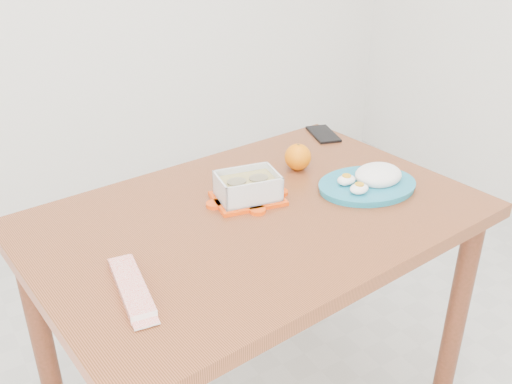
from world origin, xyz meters
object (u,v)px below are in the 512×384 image
dining_table (256,246)px  food_container (248,188)px  rice_plate (371,180)px  smartphone (323,134)px  orange_fruit (298,157)px

dining_table → food_container: size_ratio=5.95×
rice_plate → smartphone: bearing=80.8°
food_container → smartphone: food_container is taller
orange_fruit → rice_plate: 0.23m
food_container → dining_table: bearing=-93.3°
dining_table → food_container: (0.02, 0.07, 0.14)m
orange_fruit → rice_plate: bearing=-64.1°
orange_fruit → rice_plate: size_ratio=0.25×
dining_table → orange_fruit: (0.25, 0.16, 0.14)m
food_container → orange_fruit: (0.23, 0.09, 0.00)m
food_container → rice_plate: (0.33, -0.12, -0.01)m
food_container → rice_plate: 0.35m
dining_table → orange_fruit: orange_fruit is taller
food_container → rice_plate: bearing=-9.3°
food_container → smartphone: (0.47, 0.27, -0.03)m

